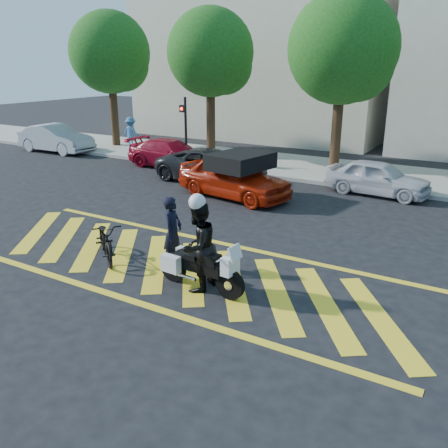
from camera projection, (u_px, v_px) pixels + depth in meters
The scene contains 18 objects.
ground at pixel (175, 266), 11.57m from camera, with size 90.00×90.00×0.00m, color black.
sidewalk at pixel (333, 171), 21.31m from camera, with size 60.00×5.00×0.15m, color #9E998E.
crosswalk at pixel (174, 266), 11.59m from camera, with size 12.33×4.00×0.01m.
building_left at pixel (264, 57), 30.89m from camera, with size 16.00×8.00×10.00m, color beige.
tree_far_left at pixel (113, 56), 25.95m from camera, with size 4.40×4.40×7.41m.
tree_left at pixel (213, 56), 22.83m from camera, with size 4.20×4.20×7.26m.
tree_center at pixel (346, 52), 19.67m from camera, with size 4.60×4.60×7.56m.
signal_pole at pixel (185, 126), 22.00m from camera, with size 0.28×0.43×3.20m.
officer_bike at pixel (173, 232), 11.31m from camera, with size 0.64×0.42×1.75m, color black.
bicycle at pixel (106, 240), 11.87m from camera, with size 0.68×1.94×1.02m, color black.
police_motorcycle at pixel (199, 267), 10.25m from camera, with size 2.22×0.73×0.98m.
officer_moto at pixel (198, 247), 10.11m from camera, with size 0.97×0.76×2.00m, color black.
red_convertible at pixel (234, 177), 17.23m from camera, with size 1.78×4.42×1.51m, color #AC1C07.
parked_far_left at pixel (56, 138), 25.94m from camera, with size 1.57×4.51×1.49m, color #A7ABAF.
parked_left at pixel (171, 154), 22.19m from camera, with size 1.81×4.45×1.29m, color maroon.
parked_mid_left at pixel (212, 166), 19.54m from camera, with size 2.18×4.72×1.31m, color black.
parked_mid_right at pixel (378, 178), 17.60m from camera, with size 1.53×3.80×1.30m, color silver.
pedestrian_left at pixel (131, 133), 26.30m from camera, with size 1.09×0.63×1.70m, color teal.
Camera 1 is at (6.43, -8.52, 4.74)m, focal length 38.00 mm.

